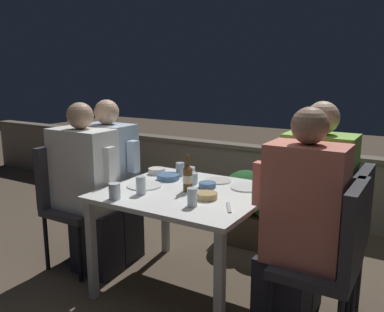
# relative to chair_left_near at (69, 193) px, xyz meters

# --- Properties ---
(ground_plane) EXTENTS (16.00, 16.00, 0.00)m
(ground_plane) POSITION_rel_chair_left_near_xyz_m (0.97, 0.14, -0.57)
(ground_plane) COLOR brown
(parapet_wall) EXTENTS (9.00, 0.18, 0.71)m
(parapet_wall) POSITION_rel_chair_left_near_xyz_m (0.97, 1.89, -0.21)
(parapet_wall) COLOR gray
(parapet_wall) RESTS_ON ground_plane
(dining_table) EXTENTS (1.03, 0.94, 0.71)m
(dining_table) POSITION_rel_chair_left_near_xyz_m (0.97, 0.14, 0.06)
(dining_table) COLOR white
(dining_table) RESTS_ON ground_plane
(planter_hedge) EXTENTS (0.88, 0.47, 0.64)m
(planter_hedge) POSITION_rel_chair_left_near_xyz_m (1.20, 1.10, -0.21)
(planter_hedge) COLOR brown
(planter_hedge) RESTS_ON ground_plane
(chair_left_near) EXTENTS (0.42, 0.41, 0.94)m
(chair_left_near) POSITION_rel_chair_left_near_xyz_m (0.00, 0.00, 0.00)
(chair_left_near) COLOR #333338
(chair_left_near) RESTS_ON ground_plane
(person_white_polo) EXTENTS (0.52, 0.26, 1.26)m
(person_white_polo) POSITION_rel_chair_left_near_xyz_m (0.20, -0.00, 0.06)
(person_white_polo) COLOR #282833
(person_white_polo) RESTS_ON ground_plane
(chair_left_far) EXTENTS (0.42, 0.41, 0.94)m
(chair_left_far) POSITION_rel_chair_left_near_xyz_m (-0.01, 0.28, 0.00)
(chair_left_far) COLOR #333338
(chair_left_far) RESTS_ON ground_plane
(person_blue_shirt) EXTENTS (0.49, 0.26, 1.27)m
(person_blue_shirt) POSITION_rel_chair_left_near_xyz_m (0.19, 0.28, 0.07)
(person_blue_shirt) COLOR #282833
(person_blue_shirt) RESTS_ON ground_plane
(chair_right_near) EXTENTS (0.42, 0.41, 0.94)m
(chair_right_near) POSITION_rel_chair_left_near_xyz_m (1.95, -0.01, 0.00)
(chair_right_near) COLOR #333338
(chair_right_near) RESTS_ON ground_plane
(person_coral_top) EXTENTS (0.49, 0.26, 1.31)m
(person_coral_top) POSITION_rel_chair_left_near_xyz_m (1.76, -0.01, 0.09)
(person_coral_top) COLOR #282833
(person_coral_top) RESTS_ON ground_plane
(chair_right_far) EXTENTS (0.42, 0.41, 0.94)m
(chair_right_far) POSITION_rel_chair_left_near_xyz_m (1.93, 0.33, 0.00)
(chair_right_far) COLOR #333338
(chair_right_far) RESTS_ON ground_plane
(person_green_blouse) EXTENTS (0.49, 0.26, 1.31)m
(person_green_blouse) POSITION_rel_chair_left_near_xyz_m (1.74, 0.33, 0.09)
(person_green_blouse) COLOR #282833
(person_green_blouse) RESTS_ON ground_plane
(beer_bottle) EXTENTS (0.06, 0.06, 0.24)m
(beer_bottle) POSITION_rel_chair_left_near_xyz_m (0.98, 0.13, 0.23)
(beer_bottle) COLOR brown
(beer_bottle) RESTS_ON dining_table
(plate_0) EXTENTS (0.24, 0.24, 0.01)m
(plate_0) POSITION_rel_chair_left_near_xyz_m (0.67, 0.07, 0.14)
(plate_0) COLOR white
(plate_0) RESTS_ON dining_table
(plate_1) EXTENTS (0.19, 0.19, 0.01)m
(plate_1) POSITION_rel_chair_left_near_xyz_m (1.04, 0.44, 0.14)
(plate_1) COLOR silver
(plate_1) RESTS_ON dining_table
(plate_2) EXTENTS (0.20, 0.20, 0.01)m
(plate_2) POSITION_rel_chair_left_near_xyz_m (1.28, 0.39, 0.14)
(plate_2) COLOR white
(plate_2) RESTS_ON dining_table
(bowl_0) EXTENTS (0.12, 0.12, 0.04)m
(bowl_0) POSITION_rel_chair_left_near_xyz_m (1.05, 0.27, 0.16)
(bowl_0) COLOR #4C709E
(bowl_0) RESTS_ON dining_table
(bowl_1) EXTENTS (0.16, 0.16, 0.04)m
(bowl_1) POSITION_rel_chair_left_near_xyz_m (0.71, 0.30, 0.16)
(bowl_1) COLOR #4C709E
(bowl_1) RESTS_ON dining_table
(bowl_2) EXTENTS (0.13, 0.13, 0.04)m
(bowl_2) POSITION_rel_chair_left_near_xyz_m (0.54, 0.40, 0.16)
(bowl_2) COLOR silver
(bowl_2) RESTS_ON dining_table
(bowl_3) EXTENTS (0.14, 0.14, 0.04)m
(bowl_3) POSITION_rel_chair_left_near_xyz_m (1.16, 0.05, 0.16)
(bowl_3) COLOR tan
(bowl_3) RESTS_ON dining_table
(glass_cup_0) EXTENTS (0.07, 0.07, 0.10)m
(glass_cup_0) POSITION_rel_chair_left_near_xyz_m (0.68, -0.24, 0.19)
(glass_cup_0) COLOR silver
(glass_cup_0) RESTS_ON dining_table
(glass_cup_1) EXTENTS (0.07, 0.07, 0.08)m
(glass_cup_1) POSITION_rel_chair_left_near_xyz_m (0.82, 0.43, 0.18)
(glass_cup_1) COLOR silver
(glass_cup_1) RESTS_ON dining_table
(glass_cup_2) EXTENTS (0.06, 0.06, 0.10)m
(glass_cup_2) POSITION_rel_chair_left_near_xyz_m (0.72, 0.44, 0.19)
(glass_cup_2) COLOR silver
(glass_cup_2) RESTS_ON dining_table
(glass_cup_3) EXTENTS (0.06, 0.06, 0.12)m
(glass_cup_3) POSITION_rel_chair_left_near_xyz_m (0.76, -0.08, 0.20)
(glass_cup_3) COLOR silver
(glass_cup_3) RESTS_ON dining_table
(glass_cup_4) EXTENTS (0.06, 0.06, 0.11)m
(glass_cup_4) POSITION_rel_chair_left_near_xyz_m (1.16, -0.11, 0.19)
(glass_cup_4) COLOR silver
(glass_cup_4) RESTS_ON dining_table
(glass_cup_5) EXTENTS (0.08, 0.08, 0.08)m
(glass_cup_5) POSITION_rel_chair_left_near_xyz_m (0.91, 0.30, 0.18)
(glass_cup_5) COLOR silver
(glass_cup_5) RESTS_ON dining_table
(fork_0) EXTENTS (0.10, 0.16, 0.01)m
(fork_0) POSITION_rel_chair_left_near_xyz_m (1.36, -0.03, 0.14)
(fork_0) COLOR silver
(fork_0) RESTS_ON dining_table
(potted_plant) EXTENTS (0.31, 0.31, 0.72)m
(potted_plant) POSITION_rel_chair_left_near_xyz_m (-0.23, 0.85, -0.13)
(potted_plant) COLOR brown
(potted_plant) RESTS_ON ground_plane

